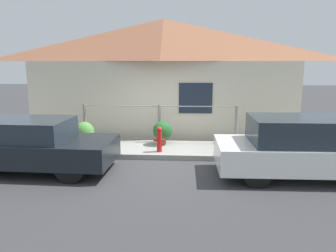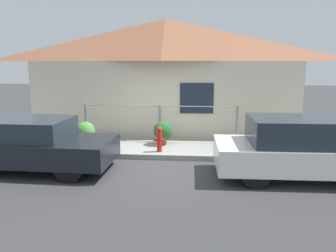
# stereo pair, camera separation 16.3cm
# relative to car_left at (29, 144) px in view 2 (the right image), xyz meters

# --- Properties ---
(ground_plane) EXTENTS (60.00, 60.00, 0.00)m
(ground_plane) POSITION_rel_car_left_xyz_m (2.97, 1.07, -0.66)
(ground_plane) COLOR #38383A
(sidewalk) EXTENTS (24.00, 1.70, 0.14)m
(sidewalk) POSITION_rel_car_left_xyz_m (2.97, 1.93, -0.59)
(sidewalk) COLOR gray
(sidewalk) RESTS_ON ground_plane
(house) EXTENTS (9.50, 2.23, 4.12)m
(house) POSITION_rel_car_left_xyz_m (2.97, 4.29, 2.55)
(house) COLOR beige
(house) RESTS_ON ground_plane
(fence) EXTENTS (4.90, 0.10, 1.19)m
(fence) POSITION_rel_car_left_xyz_m (2.97, 2.63, 0.14)
(fence) COLOR gray
(fence) RESTS_ON sidewalk
(car_left) EXTENTS (4.12, 1.77, 1.29)m
(car_left) POSITION_rel_car_left_xyz_m (0.00, 0.00, 0.00)
(car_left) COLOR black
(car_left) RESTS_ON ground_plane
(car_right) EXTENTS (4.19, 1.73, 1.41)m
(car_right) POSITION_rel_car_left_xyz_m (6.60, -0.00, 0.04)
(car_right) COLOR white
(car_right) RESTS_ON ground_plane
(fire_hydrant) EXTENTS (0.34, 0.15, 0.72)m
(fire_hydrant) POSITION_rel_car_left_xyz_m (3.08, 1.43, -0.14)
(fire_hydrant) COLOR red
(fire_hydrant) RESTS_ON sidewalk
(potted_plant_near_hydrant) EXTENTS (0.59, 0.59, 0.73)m
(potted_plant_near_hydrant) POSITION_rel_car_left_xyz_m (3.10, 2.26, -0.10)
(potted_plant_near_hydrant) COLOR #9E5638
(potted_plant_near_hydrant) RESTS_ON sidewalk
(potted_plant_by_fence) EXTENTS (0.60, 0.60, 0.71)m
(potted_plant_by_fence) POSITION_rel_car_left_xyz_m (0.72, 2.07, -0.12)
(potted_plant_by_fence) COLOR brown
(potted_plant_by_fence) RESTS_ON sidewalk
(potted_plant_corner) EXTENTS (0.51, 0.51, 0.62)m
(potted_plant_corner) POSITION_rel_car_left_xyz_m (6.24, 2.47, -0.17)
(potted_plant_corner) COLOR #9E5638
(potted_plant_corner) RESTS_ON sidewalk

